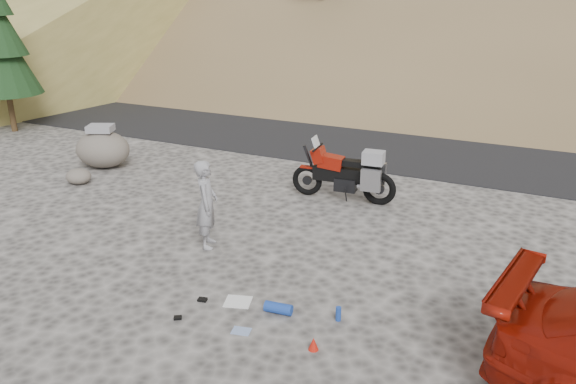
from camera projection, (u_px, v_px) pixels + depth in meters
name	position (u px, v px, depth m)	size (l,w,h in m)	color
ground	(230.00, 250.00, 10.21)	(140.00, 140.00, 0.00)	#3E3C3A
road	(378.00, 137.00, 17.81)	(120.00, 7.00, 0.05)	black
motorcycle	(348.00, 174.00, 12.38)	(2.39, 0.81, 1.42)	black
man	(209.00, 245.00, 10.40)	(0.60, 0.39, 1.65)	gray
boulder	(103.00, 149.00, 14.73)	(1.69, 1.53, 1.13)	#504B44
small_rock	(79.00, 176.00, 13.56)	(0.72, 0.67, 0.37)	#504B44
gear_white_cloth	(238.00, 302.00, 8.55)	(0.39, 0.35, 0.01)	white
gear_blue_mat	(278.00, 308.00, 8.24)	(0.17, 0.17, 0.41)	#1A3D9D
gear_bottle	(338.00, 314.00, 8.05)	(0.08, 0.08, 0.22)	#1A3D9D
gear_funnel	(313.00, 344.00, 7.41)	(0.14, 0.14, 0.18)	red
gear_glove_a	(202.00, 300.00, 8.58)	(0.14, 0.10, 0.04)	black
gear_glove_b	(178.00, 318.00, 8.11)	(0.11, 0.08, 0.04)	black
gear_blue_cloth	(241.00, 331.00, 7.83)	(0.26, 0.19, 0.01)	#8097C6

